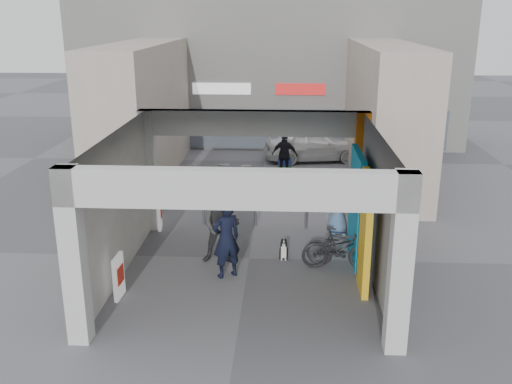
# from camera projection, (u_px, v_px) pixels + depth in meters

# --- Properties ---
(ground) EXTENTS (90.00, 90.00, 0.00)m
(ground) POSITION_uv_depth(u_px,v_px,m) (249.00, 258.00, 14.74)
(ground) COLOR slate
(ground) RESTS_ON ground
(arcade_canopy) EXTENTS (6.40, 6.45, 6.40)m
(arcade_canopy) POSITION_uv_depth(u_px,v_px,m) (270.00, 183.00, 13.23)
(arcade_canopy) COLOR beige
(arcade_canopy) RESTS_ON ground
(far_building) EXTENTS (18.00, 4.08, 8.00)m
(far_building) POSITION_uv_depth(u_px,v_px,m) (268.00, 58.00, 26.84)
(far_building) COLOR silver
(far_building) RESTS_ON ground
(plaza_bldg_left) EXTENTS (2.00, 9.00, 5.00)m
(plaza_bldg_left) POSITION_uv_depth(u_px,v_px,m) (142.00, 112.00, 21.34)
(plaza_bldg_left) COLOR #B4A795
(plaza_bldg_left) RESTS_ON ground
(plaza_bldg_right) EXTENTS (2.00, 9.00, 5.00)m
(plaza_bldg_right) POSITION_uv_depth(u_px,v_px,m) (385.00, 114.00, 20.89)
(plaza_bldg_right) COLOR #B4A795
(plaza_bldg_right) RESTS_ON ground
(bollard_left) EXTENTS (0.09, 0.09, 0.95)m
(bollard_left) POSITION_uv_depth(u_px,v_px,m) (204.00, 208.00, 17.02)
(bollard_left) COLOR gray
(bollard_left) RESTS_ON ground
(bollard_center) EXTENTS (0.09, 0.09, 0.97)m
(bollard_center) POSITION_uv_depth(u_px,v_px,m) (255.00, 210.00, 16.84)
(bollard_center) COLOR gray
(bollard_center) RESTS_ON ground
(bollard_right) EXTENTS (0.09, 0.09, 0.87)m
(bollard_right) POSITION_uv_depth(u_px,v_px,m) (306.00, 214.00, 16.65)
(bollard_right) COLOR gray
(bollard_right) RESTS_ON ground
(advert_board_near) EXTENTS (0.12, 0.55, 1.00)m
(advert_board_near) POSITION_uv_depth(u_px,v_px,m) (119.00, 276.00, 12.59)
(advert_board_near) COLOR white
(advert_board_near) RESTS_ON ground
(advert_board_far) EXTENTS (0.17, 0.56, 1.00)m
(advert_board_far) POSITION_uv_depth(u_px,v_px,m) (160.00, 212.00, 16.61)
(advert_board_far) COLOR white
(advert_board_far) RESTS_ON ground
(cafe_set) EXTENTS (1.48, 1.20, 0.90)m
(cafe_set) POSITION_uv_depth(u_px,v_px,m) (228.00, 184.00, 19.97)
(cafe_set) COLOR #B4B3B9
(cafe_set) RESTS_ON ground
(produce_stand) EXTENTS (1.13, 0.61, 0.75)m
(produce_stand) POSITION_uv_depth(u_px,v_px,m) (203.00, 182.00, 20.22)
(produce_stand) COLOR black
(produce_stand) RESTS_ON ground
(crate_stack) EXTENTS (0.54, 0.48, 0.56)m
(crate_stack) POSITION_uv_depth(u_px,v_px,m) (285.00, 165.00, 22.59)
(crate_stack) COLOR #1B6129
(crate_stack) RESTS_ON ground
(border_collie) EXTENTS (0.22, 0.43, 0.59)m
(border_collie) POSITION_uv_depth(u_px,v_px,m) (284.00, 250.00, 14.64)
(border_collie) COLOR black
(border_collie) RESTS_ON ground
(man_with_dog) EXTENTS (0.84, 0.76, 1.93)m
(man_with_dog) POSITION_uv_depth(u_px,v_px,m) (226.00, 239.00, 13.46)
(man_with_dog) COLOR black
(man_with_dog) RESTS_ON ground
(man_back_turned) EXTENTS (1.01, 0.81, 1.99)m
(man_back_turned) POSITION_uv_depth(u_px,v_px,m) (221.00, 225.00, 14.25)
(man_back_turned) COLOR #373739
(man_back_turned) RESTS_ON ground
(man_elderly) EXTENTS (0.88, 0.66, 1.62)m
(man_elderly) POSITION_uv_depth(u_px,v_px,m) (338.00, 207.00, 16.10)
(man_elderly) COLOR #557AA5
(man_elderly) RESTS_ON ground
(man_crates) EXTENTS (1.08, 0.65, 1.73)m
(man_crates) POSITION_uv_depth(u_px,v_px,m) (285.00, 155.00, 21.72)
(man_crates) COLOR black
(man_crates) RESTS_ON ground
(bicycle_front) EXTENTS (2.02, 0.93, 1.03)m
(bicycle_front) POSITION_uv_depth(u_px,v_px,m) (341.00, 247.00, 14.12)
(bicycle_front) COLOR black
(bicycle_front) RESTS_ON ground
(bicycle_rear) EXTENTS (1.82, 0.94, 1.05)m
(bicycle_rear) POSITION_uv_depth(u_px,v_px,m) (341.00, 248.00, 14.03)
(bicycle_rear) COLOR black
(bicycle_rear) RESTS_ON ground
(white_van) EXTENTS (4.30, 2.30, 1.39)m
(white_van) POSITION_uv_depth(u_px,v_px,m) (313.00, 145.00, 24.15)
(white_van) COLOR silver
(white_van) RESTS_ON ground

